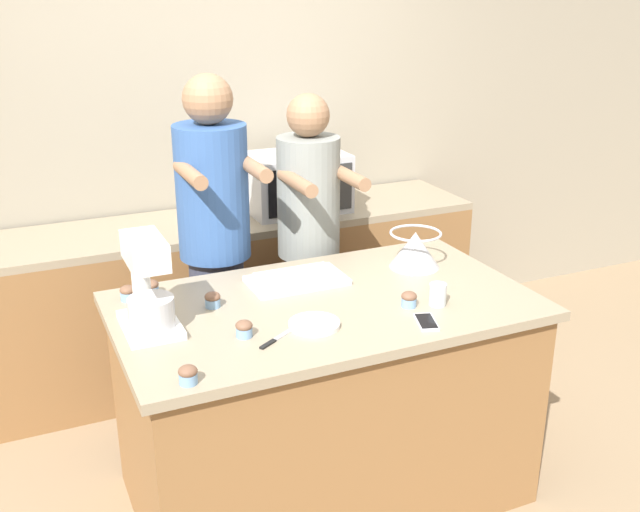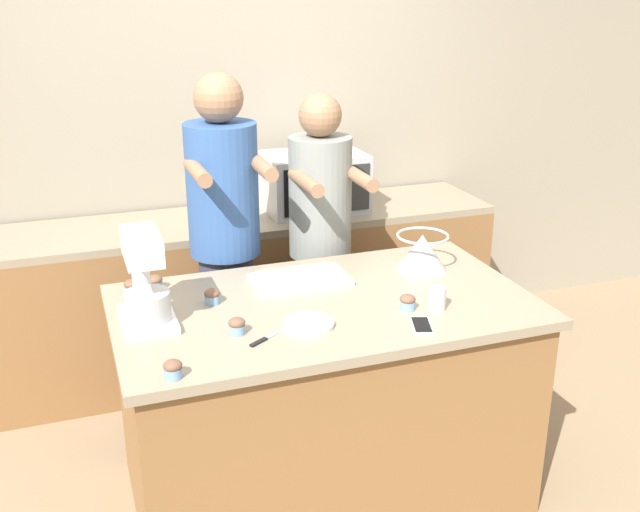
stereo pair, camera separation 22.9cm
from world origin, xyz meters
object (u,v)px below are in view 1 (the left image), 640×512
at_px(stand_mixer, 148,289).
at_px(cupcake_3, 128,293).
at_px(mixing_bowl, 415,248).
at_px(cupcake_1, 151,287).
at_px(cupcake_0, 409,299).
at_px(cupcake_5, 244,329).
at_px(drinking_glass, 438,295).
at_px(cupcake_2, 213,300).
at_px(cell_phone, 426,322).
at_px(cupcake_4, 188,375).
at_px(knife, 277,339).
at_px(baking_tray, 297,279).
at_px(person_left, 216,252).
at_px(microwave_oven, 296,182).
at_px(person_right, 309,250).
at_px(small_plate, 314,324).

xyz_separation_m(stand_mixer, cupcake_3, (-0.03, 0.30, -0.13)).
distance_m(stand_mixer, mixing_bowl, 1.24).
distance_m(stand_mixer, cupcake_1, 0.35).
xyz_separation_m(cupcake_0, cupcake_5, (-0.68, 0.01, 0.00)).
relative_size(drinking_glass, cupcake_1, 1.42).
xyz_separation_m(stand_mixer, cupcake_2, (0.27, 0.10, -0.13)).
distance_m(cell_phone, cupcake_4, 0.94).
height_order(cell_phone, cupcake_0, cupcake_0).
bearing_deg(knife, cupcake_4, -154.81).
height_order(drinking_glass, cupcake_1, drinking_glass).
height_order(cupcake_1, cupcake_5, same).
relative_size(cupcake_2, cupcake_5, 1.00).
relative_size(baking_tray, cupcake_1, 6.45).
height_order(person_left, stand_mixer, person_left).
height_order(cupcake_0, cupcake_2, same).
height_order(microwave_oven, knife, microwave_oven).
bearing_deg(person_right, person_left, 179.90).
bearing_deg(cupcake_0, cell_phone, -96.65).
bearing_deg(cupcake_0, microwave_oven, 85.45).
relative_size(microwave_oven, cupcake_1, 8.65).
xyz_separation_m(cupcake_2, cupcake_5, (0.03, -0.30, 0.00)).
relative_size(person_left, small_plate, 9.04).
height_order(stand_mixer, cell_phone, stand_mixer).
xyz_separation_m(knife, cupcake_5, (-0.10, 0.07, 0.03)).
height_order(small_plate, cupcake_0, cupcake_0).
relative_size(mixing_bowl, cell_phone, 1.48).
bearing_deg(drinking_glass, cupcake_3, 153.56).
distance_m(cupcake_2, cupcake_5, 0.30).
height_order(mixing_bowl, cupcake_1, mixing_bowl).
height_order(drinking_glass, cupcake_2, drinking_glass).
height_order(small_plate, cupcake_5, cupcake_5).
xyz_separation_m(stand_mixer, cell_phone, (0.96, -0.38, -0.15)).
bearing_deg(small_plate, cupcake_0, 1.57).
height_order(person_left, person_right, person_left).
relative_size(person_left, mixing_bowl, 7.49).
distance_m(mixing_bowl, drinking_glass, 0.43).
xyz_separation_m(person_left, cupcake_1, (-0.38, -0.34, 0.02)).
xyz_separation_m(baking_tray, cupcake_3, (-0.69, 0.11, 0.01)).
xyz_separation_m(baking_tray, cupcake_0, (0.31, -0.41, 0.01)).
distance_m(stand_mixer, drinking_glass, 1.13).
bearing_deg(person_left, cupcake_5, -100.05).
distance_m(stand_mixer, microwave_oven, 1.64).
bearing_deg(microwave_oven, small_plate, -110.01).
xyz_separation_m(person_right, small_plate, (-0.36, -0.89, 0.05)).
xyz_separation_m(cupcake_1, cupcake_5, (0.22, -0.53, 0.00)).
distance_m(microwave_oven, cupcake_3, 1.46).
distance_m(drinking_glass, cupcake_0, 0.12).
distance_m(mixing_bowl, small_plate, 0.77).
bearing_deg(microwave_oven, person_left, -138.68).
bearing_deg(cupcake_5, person_left, 79.95).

